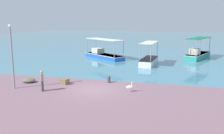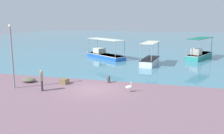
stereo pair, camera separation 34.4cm
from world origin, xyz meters
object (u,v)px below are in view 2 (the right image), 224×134
Objects in this scene: fishing_boat_near_right at (105,54)px; cargo_crate at (64,81)px; fisherman_standing at (42,80)px; mooring_bollard at (109,79)px; glass_bottle at (60,80)px; lamp_post at (12,53)px; net_pile at (29,80)px; fishing_boat_far_left at (199,54)px; fishing_boat_near_left at (150,60)px; pelican at (129,87)px.

fishing_boat_near_right is 10.26× the size of cargo_crate.
fishing_boat_near_right is at bearing 90.30° from fisherman_standing.
fishing_boat_near_right is 14.34m from mooring_bollard.
mooring_bollard is 4.57m from glass_bottle.
fishing_boat_near_right is 4.03× the size of fisherman_standing.
lamp_post is at bearing -151.76° from mooring_bollard.
mooring_bollard is 7.30m from net_pile.
net_pile is 4.49× the size of glass_bottle.
glass_bottle is at bearing -127.99° from fishing_boat_far_left.
fishing_boat_near_left is at bearing 50.40° from net_pile.
fishing_boat_near_right is at bearing 80.52° from net_pile.
net_pile is (-7.09, -1.75, -0.16)m from mooring_bollard.
mooring_bollard is (4.53, -13.60, -0.22)m from fishing_boat_near_right.
net_pile is 2.82m from glass_bottle.
pelican is 6.13m from cargo_crate.
glass_bottle is (-0.10, 3.36, -0.80)m from fisherman_standing.
pelican is 2.96× the size of glass_bottle.
mooring_bollard reaches higher than net_pile.
fishing_boat_near_right reaches higher than cargo_crate.
mooring_bollard is at bearing 41.57° from fisherman_standing.
fishing_boat_far_left is 9.96× the size of cargo_crate.
fishing_boat_far_left reaches higher than net_pile.
glass_bottle is (-7.06, -10.45, -0.48)m from fishing_boat_near_left.
fishing_boat_far_left is at bearing 57.06° from fisherman_standing.
cargo_crate is at bearing -46.58° from glass_bottle.
mooring_bollard reaches higher than glass_bottle.
lamp_post is 7.96× the size of cargo_crate.
pelican is 0.15× the size of lamp_post.
net_pile is (-9.62, -11.63, -0.39)m from fishing_boat_near_left.
lamp_post reaches higher than fishing_boat_near_right.
cargo_crate is at bearing -118.71° from fishing_boat_near_left.
mooring_bollard is at bearing 135.67° from pelican.
fisherman_standing is (0.09, -17.54, 0.34)m from fishing_boat_near_right.
net_pile is at bearing -131.05° from fishing_boat_far_left.
mooring_bollard is at bearing 28.24° from lamp_post.
fishing_boat_near_left is 7.61× the size of mooring_bollard.
lamp_post is at bearing -98.44° from fishing_boat_near_right.
cargo_crate is (-6.07, 0.86, -0.14)m from pelican.
pelican is (-0.15, -12.21, -0.21)m from fishing_boat_near_left.
pelican is 0.66× the size of net_pile.
net_pile is (-2.65, 2.18, -0.71)m from fisherman_standing.
fishing_boat_near_left is 12.63m from glass_bottle.
net_pile is 3.42m from cargo_crate.
glass_bottle is (-0.85, 0.90, -0.13)m from cargo_crate.
fisherman_standing is 3.45m from glass_bottle.
net_pile is at bearing 89.40° from lamp_post.
fishing_boat_far_left is (13.33, 2.90, 0.07)m from fishing_boat_near_right.
fishing_boat_near_left is at bearing 55.96° from glass_bottle.
glass_bottle is (-6.92, 1.76, -0.27)m from pelican.
lamp_post is 7.87× the size of mooring_bollard.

